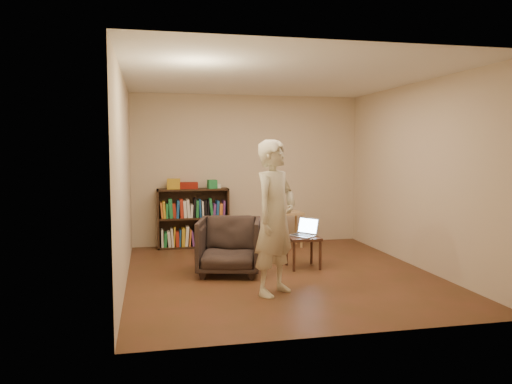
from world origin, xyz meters
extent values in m
plane|color=#442E16|center=(0.00, 0.00, 0.00)|extent=(4.50, 4.50, 0.00)
plane|color=white|center=(0.00, 0.00, 2.60)|extent=(4.50, 4.50, 0.00)
plane|color=beige|center=(0.00, 2.25, 1.30)|extent=(4.00, 0.00, 4.00)
plane|color=beige|center=(-2.00, 0.00, 1.30)|extent=(0.00, 4.50, 4.50)
plane|color=beige|center=(2.00, 0.00, 1.30)|extent=(0.00, 4.50, 4.50)
cube|color=black|center=(-1.56, 2.08, 0.50)|extent=(0.03, 0.30, 1.00)
cube|color=black|center=(-0.39, 2.08, 0.50)|extent=(0.03, 0.30, 1.00)
cube|color=black|center=(-0.98, 2.22, 0.50)|extent=(1.20, 0.02, 1.00)
cube|color=black|center=(-0.98, 2.08, 0.01)|extent=(1.20, 0.30, 0.03)
cube|color=black|center=(-0.98, 2.08, 0.50)|extent=(1.14, 0.30, 0.03)
cube|color=black|center=(-0.98, 2.08, 0.98)|extent=(1.20, 0.30, 0.03)
cube|color=gold|center=(-1.30, 2.07, 1.09)|extent=(0.23, 0.17, 0.17)
cube|color=maroon|center=(-1.05, 2.10, 1.05)|extent=(0.34, 0.26, 0.11)
cube|color=#22803F|center=(-0.65, 2.05, 1.07)|extent=(0.16, 0.16, 0.15)
cube|color=white|center=(-0.55, 2.09, 1.04)|extent=(0.12, 0.12, 0.08)
cube|color=tan|center=(0.64, 1.80, 0.58)|extent=(0.41, 0.41, 0.04)
cylinder|color=tan|center=(0.48, 1.64, 0.28)|extent=(0.04, 0.04, 0.56)
cylinder|color=tan|center=(0.80, 1.64, 0.28)|extent=(0.04, 0.04, 0.56)
cylinder|color=tan|center=(0.48, 1.96, 0.28)|extent=(0.04, 0.04, 0.56)
cylinder|color=tan|center=(0.80, 1.96, 0.28)|extent=(0.04, 0.04, 0.56)
imported|color=#312420|center=(-0.67, 0.16, 0.38)|extent=(0.99, 1.00, 0.76)
cube|color=#301E10|center=(0.40, 0.28, 0.42)|extent=(0.43, 0.43, 0.04)
cylinder|color=#301E10|center=(0.22, 0.09, 0.20)|extent=(0.04, 0.04, 0.40)
cylinder|color=#301E10|center=(0.59, 0.09, 0.20)|extent=(0.04, 0.04, 0.40)
cylinder|color=#301E10|center=(0.22, 0.47, 0.20)|extent=(0.04, 0.04, 0.40)
cylinder|color=#301E10|center=(0.59, 0.47, 0.20)|extent=(0.04, 0.04, 0.40)
cube|color=silver|center=(0.39, 0.29, 0.45)|extent=(0.40, 0.42, 0.02)
cube|color=black|center=(0.39, 0.29, 0.46)|extent=(0.28, 0.31, 0.00)
cube|color=silver|center=(0.51, 0.38, 0.58)|extent=(0.26, 0.31, 0.24)
cube|color=#B5D9FE|center=(0.51, 0.38, 0.58)|extent=(0.22, 0.27, 0.19)
imported|color=beige|center=(-0.30, -0.86, 0.89)|extent=(0.77, 0.75, 1.78)
camera|label=1|loc=(-1.70, -6.34, 1.68)|focal=35.00mm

